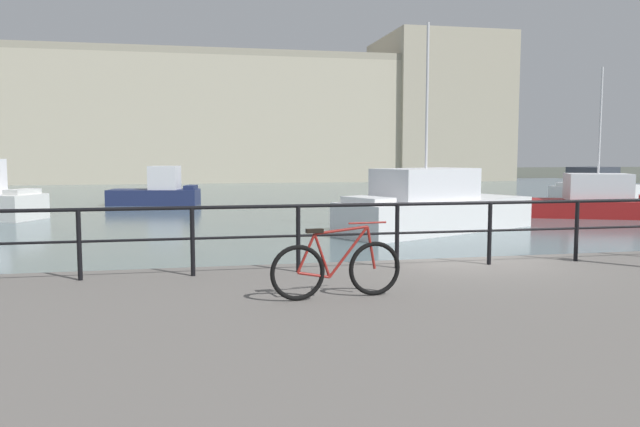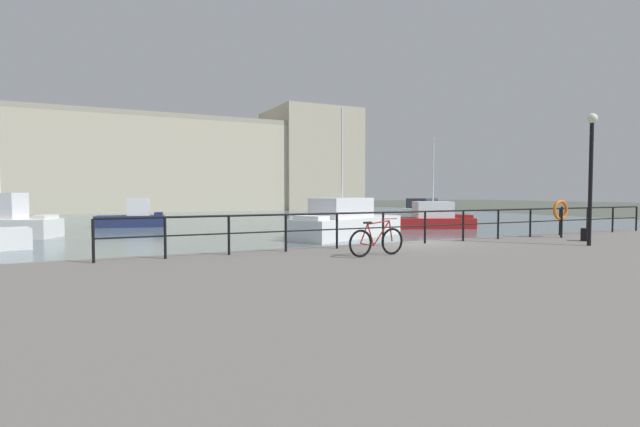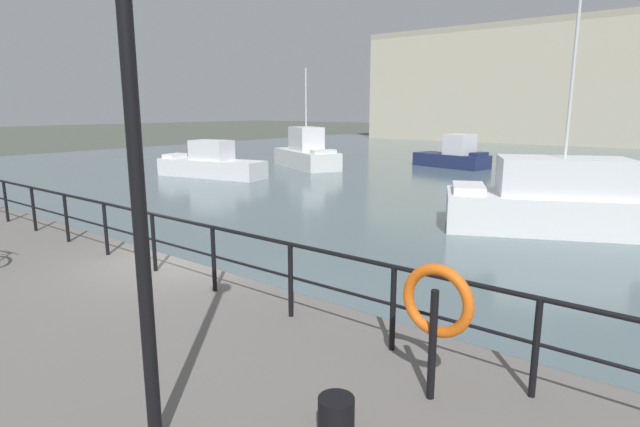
% 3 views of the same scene
% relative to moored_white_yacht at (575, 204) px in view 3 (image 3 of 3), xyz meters
% --- Properties ---
extents(ground_plane, '(240.00, 240.00, 0.00)m').
position_rel_moored_white_yacht_xyz_m(ground_plane, '(-4.37, -12.06, -0.96)').
color(ground_plane, '#4C5147').
extents(water_basin, '(80.00, 60.00, 0.01)m').
position_rel_moored_white_yacht_xyz_m(water_basin, '(-4.37, 18.14, -0.95)').
color(water_basin, slate).
rests_on(water_basin, ground_plane).
extents(moored_white_yacht, '(8.79, 6.01, 7.79)m').
position_rel_moored_white_yacht_xyz_m(moored_white_yacht, '(0.00, 0.00, 0.00)').
color(moored_white_yacht, white).
rests_on(moored_white_yacht, water_basin).
extents(moored_small_launch, '(5.39, 2.92, 2.27)m').
position_rel_moored_white_yacht_xyz_m(moored_small_launch, '(-10.97, 15.19, -0.16)').
color(moored_small_launch, navy).
rests_on(moored_small_launch, water_basin).
extents(moored_harbor_tender, '(6.90, 4.93, 6.61)m').
position_rel_moored_white_yacht_xyz_m(moored_harbor_tender, '(-18.93, 8.93, 0.02)').
color(moored_harbor_tender, white).
rests_on(moored_harbor_tender, water_basin).
extents(moored_red_daysailer, '(6.97, 3.22, 2.15)m').
position_rel_moored_white_yacht_xyz_m(moored_red_daysailer, '(-20.10, 1.58, -0.19)').
color(moored_red_daysailer, white).
rests_on(moored_red_daysailer, water_basin).
extents(quay_railing, '(21.39, 0.07, 1.08)m').
position_rel_moored_white_yacht_xyz_m(quay_railing, '(-3.36, -12.81, 0.88)').
color(quay_railing, black).
rests_on(quay_railing, quay_promenade).
extents(mooring_bollard, '(0.32, 0.32, 0.44)m').
position_rel_moored_white_yacht_xyz_m(mooring_bollard, '(1.27, -14.65, 0.36)').
color(mooring_bollard, black).
rests_on(mooring_bollard, quay_promenade).
extents(life_ring_stand, '(0.75, 0.16, 1.40)m').
position_rel_moored_white_yacht_xyz_m(life_ring_stand, '(1.58, -13.42, 1.12)').
color(life_ring_stand, black).
rests_on(life_ring_stand, quay_promenade).
extents(quay_lamp_post, '(0.32, 0.32, 4.13)m').
position_rel_moored_white_yacht_xyz_m(quay_lamp_post, '(0.02, -15.62, 2.83)').
color(quay_lamp_post, black).
rests_on(quay_lamp_post, quay_promenade).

